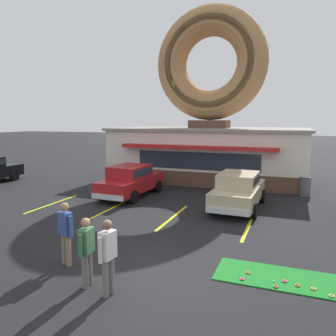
% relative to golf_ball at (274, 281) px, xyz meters
% --- Properties ---
extents(ground_plane, '(160.00, 160.00, 0.00)m').
position_rel_golf_ball_xyz_m(ground_plane, '(-2.87, -0.81, -0.05)').
color(ground_plane, black).
extents(donut_shop_building, '(12.30, 6.75, 10.96)m').
position_rel_golf_ball_xyz_m(donut_shop_building, '(-4.87, 13.13, 3.69)').
color(donut_shop_building, brown).
rests_on(donut_shop_building, ground).
extents(putting_mat, '(3.33, 1.34, 0.03)m').
position_rel_golf_ball_xyz_m(putting_mat, '(0.22, 0.30, -0.04)').
color(putting_mat, '#197523').
rests_on(putting_mat, ground).
extents(mini_donut_near_left, '(0.13, 0.13, 0.04)m').
position_rel_golf_ball_xyz_m(mini_donut_near_left, '(-0.64, 0.24, -0.00)').
color(mini_donut_near_left, '#D17F47').
rests_on(mini_donut_near_left, putting_mat).
extents(mini_donut_near_right, '(0.13, 0.13, 0.04)m').
position_rel_golf_ball_xyz_m(mini_donut_near_right, '(0.24, 0.11, -0.00)').
color(mini_donut_near_right, '#D8667F').
rests_on(mini_donut_near_right, putting_mat).
extents(mini_donut_mid_left, '(0.13, 0.13, 0.04)m').
position_rel_golf_ball_xyz_m(mini_donut_mid_left, '(0.53, -0.00, -0.00)').
color(mini_donut_mid_left, '#D17F47').
rests_on(mini_donut_mid_left, putting_mat).
extents(mini_donut_mid_right, '(0.13, 0.13, 0.04)m').
position_rel_golf_ball_xyz_m(mini_donut_mid_right, '(0.88, -0.03, -0.00)').
color(mini_donut_mid_right, '#E5C666').
rests_on(mini_donut_mid_right, putting_mat).
extents(mini_donut_far_left, '(0.13, 0.13, 0.04)m').
position_rel_golf_ball_xyz_m(mini_donut_far_left, '(-0.73, -0.15, -0.00)').
color(mini_donut_far_left, '#D8667F').
rests_on(mini_donut_far_left, putting_mat).
extents(mini_donut_far_centre, '(0.13, 0.13, 0.04)m').
position_rel_golf_ball_xyz_m(mini_donut_far_centre, '(1.23, -0.23, -0.00)').
color(mini_donut_far_centre, '#E5C666').
rests_on(mini_donut_far_centre, putting_mat).
extents(mini_donut_far_right, '(0.13, 0.13, 0.04)m').
position_rel_golf_ball_xyz_m(mini_donut_far_right, '(0.05, -0.24, -0.00)').
color(mini_donut_far_right, '#A5724C').
rests_on(mini_donut_far_right, putting_mat).
extents(golf_ball, '(0.04, 0.04, 0.04)m').
position_rel_golf_ball_xyz_m(golf_ball, '(0.00, 0.00, 0.00)').
color(golf_ball, white).
rests_on(golf_ball, putting_mat).
extents(car_champagne, '(2.08, 4.61, 1.60)m').
position_rel_golf_ball_xyz_m(car_champagne, '(-1.89, 6.51, 0.82)').
color(car_champagne, '#BCAD89').
rests_on(car_champagne, ground).
extents(car_red, '(2.10, 4.62, 1.60)m').
position_rel_golf_ball_xyz_m(car_red, '(-7.41, 6.89, 0.82)').
color(car_red, maroon).
rests_on(car_red, ground).
extents(pedestrian_blue_sweater_man, '(0.27, 0.59, 1.66)m').
position_rel_golf_ball_xyz_m(pedestrian_blue_sweater_man, '(-4.12, -1.70, 0.87)').
color(pedestrian_blue_sweater_man, slate).
rests_on(pedestrian_blue_sweater_man, ground).
extents(pedestrian_hooded_kid, '(0.56, 0.36, 1.73)m').
position_rel_golf_ball_xyz_m(pedestrian_hooded_kid, '(-5.32, -0.94, 0.91)').
color(pedestrian_hooded_kid, '#7F7056').
rests_on(pedestrian_hooded_kid, ground).
extents(pedestrian_leather_jacket_man, '(0.29, 0.59, 1.74)m').
position_rel_golf_ball_xyz_m(pedestrian_leather_jacket_man, '(-3.45, -1.87, 0.92)').
color(pedestrian_leather_jacket_man, slate).
rests_on(pedestrian_leather_jacket_man, ground).
extents(trash_bin, '(0.57, 0.57, 0.97)m').
position_rel_golf_ball_xyz_m(trash_bin, '(0.95, 10.17, 0.45)').
color(trash_bin, '#51565B').
rests_on(trash_bin, ground).
extents(parking_stripe_far_left, '(0.12, 3.60, 0.01)m').
position_rel_golf_ball_xyz_m(parking_stripe_far_left, '(-10.12, 4.19, -0.05)').
color(parking_stripe_far_left, yellow).
rests_on(parking_stripe_far_left, ground).
extents(parking_stripe_left, '(0.12, 3.60, 0.01)m').
position_rel_golf_ball_xyz_m(parking_stripe_left, '(-7.12, 4.19, -0.05)').
color(parking_stripe_left, yellow).
rests_on(parking_stripe_left, ground).
extents(parking_stripe_mid_left, '(0.12, 3.60, 0.01)m').
position_rel_golf_ball_xyz_m(parking_stripe_mid_left, '(-4.12, 4.19, -0.05)').
color(parking_stripe_mid_left, yellow).
rests_on(parking_stripe_mid_left, ground).
extents(parking_stripe_centre, '(0.12, 3.60, 0.01)m').
position_rel_golf_ball_xyz_m(parking_stripe_centre, '(-1.12, 4.19, -0.05)').
color(parking_stripe_centre, yellow).
rests_on(parking_stripe_centre, ground).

